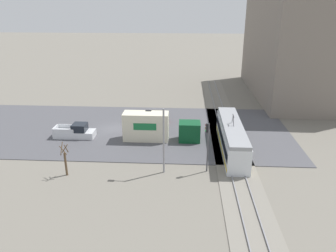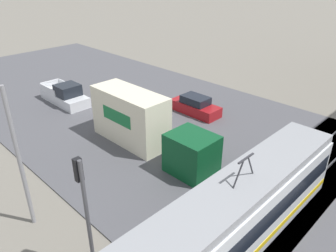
{
  "view_description": "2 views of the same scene",
  "coord_description": "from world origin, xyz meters",
  "views": [
    {
      "loc": [
        44.22,
        10.77,
        17.45
      ],
      "look_at": [
        5.95,
        8.51,
        2.94
      ],
      "focal_mm": 35.0,
      "sensor_mm": 36.0,
      "label": 1
    },
    {
      "loc": [
        16.73,
        22.17,
        11.82
      ],
      "look_at": [
        2.79,
        8.36,
        1.95
      ],
      "focal_mm": 35.0,
      "sensor_mm": 36.0,
      "label": 2
    }
  ],
  "objects": [
    {
      "name": "backdrop_warehouse",
      "position": [
        -21.63,
        31.7,
        9.38
      ],
      "size": [
        31.35,
        15.07,
        18.77
      ],
      "color": "slate",
      "rests_on": "ground"
    },
    {
      "name": "street_tree",
      "position": [
        13.75,
        -1.96,
        1.7
      ],
      "size": [
        0.9,
        0.75,
        3.74
      ],
      "color": "brown",
      "rests_on": "ground"
    },
    {
      "name": "rail_bed",
      "position": [
        0.0,
        16.46,
        0.05
      ],
      "size": [
        65.06,
        4.4,
        0.22
      ],
      "color": "gray",
      "rests_on": "ground"
    },
    {
      "name": "box_truck",
      "position": [
        3.64,
        6.83,
        1.82
      ],
      "size": [
        2.39,
        10.22,
        3.76
      ],
      "color": "#0C4723",
      "rests_on": "ground"
    },
    {
      "name": "road_surface",
      "position": [
        0.0,
        0.0,
        0.04
      ],
      "size": [
        21.19,
        51.09,
        0.08
      ],
      "color": "#4C4C51",
      "rests_on": "ground"
    },
    {
      "name": "ground_plane",
      "position": [
        0.0,
        0.0,
        0.0
      ],
      "size": [
        320.0,
        320.0,
        0.0
      ],
      "primitive_type": "plane",
      "color": "slate"
    },
    {
      "name": "light_rail_tram",
      "position": [
        6.42,
        16.46,
        1.75
      ],
      "size": [
        13.72,
        2.58,
        4.58
      ],
      "color": "silver",
      "rests_on": "ground"
    },
    {
      "name": "pickup_truck",
      "position": [
        3.39,
        -4.38,
        0.81
      ],
      "size": [
        2.07,
        5.49,
        1.93
      ],
      "color": "silver",
      "rests_on": "ground"
    },
    {
      "name": "traffic_light_pole",
      "position": [
        12.04,
        13.07,
        3.6
      ],
      "size": [
        0.28,
        0.47,
        5.59
      ],
      "color": "#47474C",
      "rests_on": "ground"
    },
    {
      "name": "sedan_car_0",
      "position": [
        -3.32,
        5.62,
        0.71
      ],
      "size": [
        1.77,
        4.48,
        1.53
      ],
      "color": "maroon",
      "rests_on": "ground"
    },
    {
      "name": "street_lamp_near_crossing",
      "position": [
        12.52,
        8.22,
        4.27
      ],
      "size": [
        0.36,
        1.95,
        7.31
      ],
      "color": "gray",
      "rests_on": "ground"
    }
  ]
}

